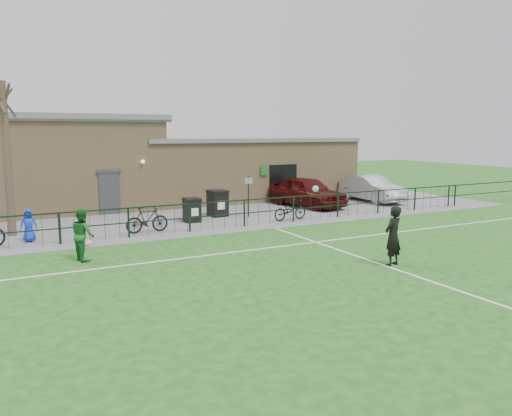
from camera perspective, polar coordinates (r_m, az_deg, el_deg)
name	(u,v)px	position (r m, az deg, el deg)	size (l,w,h in m)	color
ground	(337,276)	(14.53, 9.27, -7.73)	(90.00, 90.00, 0.00)	#1C5118
paving_strip	(181,211)	(26.32, -8.62, -0.31)	(34.00, 13.00, 0.02)	slate
pitch_line_touch	(225,229)	(21.10, -3.53, -2.46)	(28.00, 0.10, 0.01)	white
pitch_line_mid	(269,248)	(17.77, 1.50, -4.57)	(28.00, 0.10, 0.01)	white
pitch_line_perp	(391,268)	(15.77, 15.14, -6.59)	(0.10, 16.00, 0.01)	white
perimeter_fence	(223,215)	(21.17, -3.77, -0.79)	(28.00, 0.10, 1.20)	black
bare_tree	(7,160)	(21.63, -26.56, 4.92)	(0.30, 0.30, 6.00)	#443329
wheelie_bin_left	(192,211)	(22.88, -7.34, -0.33)	(0.66, 0.75, 1.00)	black
wheelie_bin_right	(218,204)	(24.30, -4.42, 0.45)	(0.78, 0.89, 1.18)	black
sign_post	(248,197)	(23.85, -0.87, 1.32)	(0.06, 0.06, 2.00)	black
car_maroon	(307,192)	(27.48, 5.84, 1.88)	(1.95, 4.84, 1.65)	#460C0D
car_silver	(372,188)	(30.21, 13.09, 2.19)	(1.61, 4.61, 1.52)	#A7A9AE
bicycle_d	(147,220)	(20.75, -12.34, -1.32)	(0.49, 1.74, 1.05)	black
bicycle_e	(290,210)	(23.21, 3.92, -0.25)	(0.61, 1.76, 0.93)	black
spectator_child	(29,225)	(20.39, -24.55, -1.82)	(0.60, 0.39, 1.24)	blue
goalkeeper_kick	(391,235)	(15.86, 15.21, -3.00)	(1.25, 3.53, 2.22)	black
outfield_player	(83,234)	(16.86, -19.19, -2.87)	(0.82, 0.64, 1.68)	#1B6027
ball_ground	(89,243)	(18.93, -18.59, -3.84)	(0.24, 0.24, 0.24)	white
clubhouse	(147,165)	(28.68, -12.36, 4.77)	(24.25, 5.40, 4.96)	tan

